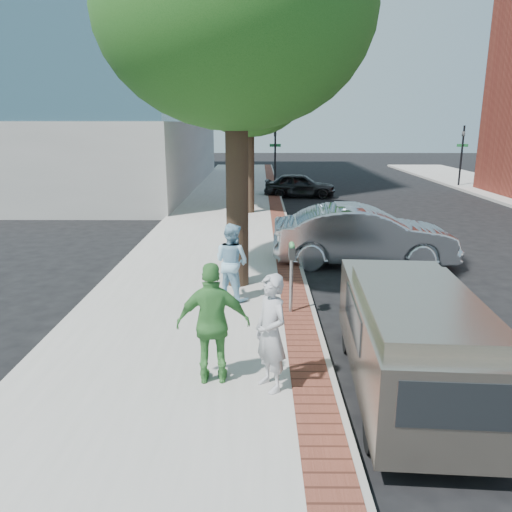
{
  "coord_description": "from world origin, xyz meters",
  "views": [
    {
      "loc": [
        -0.09,
        -9.64,
        3.93
      ],
      "look_at": [
        -0.15,
        0.58,
        1.2
      ],
      "focal_mm": 35.0,
      "sensor_mm": 36.0,
      "label": 1
    }
  ],
  "objects_px": {
    "person_green": "(213,324)",
    "person_officer": "(232,262)",
    "van": "(410,335)",
    "parking_meter": "(292,263)",
    "sedan_silver": "(363,236)",
    "person_gray": "(271,333)",
    "bg_car": "(300,185)"
  },
  "relations": [
    {
      "from": "bg_car",
      "to": "van",
      "type": "distance_m",
      "value": 20.44
    },
    {
      "from": "person_gray",
      "to": "person_officer",
      "type": "distance_m",
      "value": 3.94
    },
    {
      "from": "parking_meter",
      "to": "person_green",
      "type": "xyz_separation_m",
      "value": [
        -1.33,
        -2.85,
        -0.13
      ]
    },
    {
      "from": "van",
      "to": "person_officer",
      "type": "bearing_deg",
      "value": 131.92
    },
    {
      "from": "person_officer",
      "to": "sedan_silver",
      "type": "height_order",
      "value": "person_officer"
    },
    {
      "from": "parking_meter",
      "to": "person_green",
      "type": "bearing_deg",
      "value": -114.99
    },
    {
      "from": "parking_meter",
      "to": "van",
      "type": "bearing_deg",
      "value": -60.56
    },
    {
      "from": "parking_meter",
      "to": "sedan_silver",
      "type": "distance_m",
      "value": 4.79
    },
    {
      "from": "parking_meter",
      "to": "person_green",
      "type": "relative_size",
      "value": 0.8
    },
    {
      "from": "person_gray",
      "to": "person_green",
      "type": "bearing_deg",
      "value": -135.48
    },
    {
      "from": "person_gray",
      "to": "sedan_silver",
      "type": "height_order",
      "value": "person_gray"
    },
    {
      "from": "parking_meter",
      "to": "bg_car",
      "type": "distance_m",
      "value": 17.7
    },
    {
      "from": "person_green",
      "to": "person_officer",
      "type": "bearing_deg",
      "value": -93.78
    },
    {
      "from": "sedan_silver",
      "to": "van",
      "type": "bearing_deg",
      "value": 175.72
    },
    {
      "from": "person_officer",
      "to": "bg_car",
      "type": "distance_m",
      "value": 17.05
    },
    {
      "from": "person_green",
      "to": "van",
      "type": "distance_m",
      "value": 2.93
    },
    {
      "from": "person_green",
      "to": "bg_car",
      "type": "bearing_deg",
      "value": -100.64
    },
    {
      "from": "parking_meter",
      "to": "bg_car",
      "type": "relative_size",
      "value": 0.38
    },
    {
      "from": "person_gray",
      "to": "sedan_silver",
      "type": "distance_m",
      "value": 7.77
    },
    {
      "from": "person_officer",
      "to": "bg_car",
      "type": "xyz_separation_m",
      "value": [
        2.81,
        16.81,
        -0.35
      ]
    },
    {
      "from": "sedan_silver",
      "to": "van",
      "type": "distance_m",
      "value": 7.04
    },
    {
      "from": "person_green",
      "to": "bg_car",
      "type": "relative_size",
      "value": 0.48
    },
    {
      "from": "bg_car",
      "to": "van",
      "type": "xyz_separation_m",
      "value": [
        0.04,
        -20.44,
        0.24
      ]
    },
    {
      "from": "parking_meter",
      "to": "person_officer",
      "type": "distance_m",
      "value": 1.5
    },
    {
      "from": "parking_meter",
      "to": "person_green",
      "type": "height_order",
      "value": "person_green"
    },
    {
      "from": "sedan_silver",
      "to": "person_green",
      "type": "bearing_deg",
      "value": 154.21
    },
    {
      "from": "person_green",
      "to": "person_gray",
      "type": "bearing_deg",
      "value": 163.23
    },
    {
      "from": "person_officer",
      "to": "van",
      "type": "xyz_separation_m",
      "value": [
        2.85,
        -3.63,
        -0.11
      ]
    },
    {
      "from": "person_officer",
      "to": "person_gray",
      "type": "bearing_deg",
      "value": 136.68
    },
    {
      "from": "person_gray",
      "to": "van",
      "type": "height_order",
      "value": "person_gray"
    },
    {
      "from": "person_green",
      "to": "van",
      "type": "bearing_deg",
      "value": 177.93
    },
    {
      "from": "person_green",
      "to": "bg_car",
      "type": "xyz_separation_m",
      "value": [
        2.88,
        20.47,
        -0.42
      ]
    }
  ]
}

